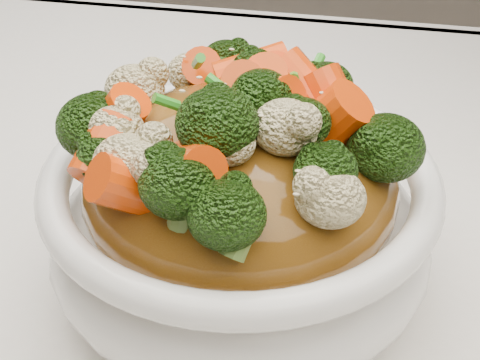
# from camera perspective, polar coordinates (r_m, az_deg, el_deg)

# --- Properties ---
(tablecloth) EXTENTS (1.20, 0.80, 0.04)m
(tablecloth) POSITION_cam_1_polar(r_m,az_deg,el_deg) (0.50, 0.39, -7.62)
(tablecloth) COLOR white
(tablecloth) RESTS_ON dining_table
(bowl) EXTENTS (0.24, 0.24, 0.09)m
(bowl) POSITION_cam_1_polar(r_m,az_deg,el_deg) (0.44, 0.00, -3.64)
(bowl) COLOR white
(bowl) RESTS_ON tablecloth
(sauce_base) EXTENTS (0.19, 0.19, 0.10)m
(sauce_base) POSITION_cam_1_polar(r_m,az_deg,el_deg) (0.42, 0.00, -0.35)
(sauce_base) COLOR brown
(sauce_base) RESTS_ON bowl
(carrots) EXTENTS (0.19, 0.19, 0.05)m
(carrots) POSITION_cam_1_polar(r_m,az_deg,el_deg) (0.39, 0.00, 7.58)
(carrots) COLOR #E24107
(carrots) RESTS_ON sauce_base
(broccoli) EXTENTS (0.19, 0.19, 0.05)m
(broccoli) POSITION_cam_1_polar(r_m,az_deg,el_deg) (0.39, 0.00, 7.44)
(broccoli) COLOR black
(broccoli) RESTS_ON sauce_base
(cauliflower) EXTENTS (0.19, 0.19, 0.04)m
(cauliflower) POSITION_cam_1_polar(r_m,az_deg,el_deg) (0.39, 0.00, 7.17)
(cauliflower) COLOR beige
(cauliflower) RESTS_ON sauce_base
(scallions) EXTENTS (0.14, 0.14, 0.02)m
(scallions) POSITION_cam_1_polar(r_m,az_deg,el_deg) (0.39, 0.00, 7.72)
(scallions) COLOR #2C8E20
(scallions) RESTS_ON sauce_base
(sesame_seeds) EXTENTS (0.17, 0.17, 0.01)m
(sesame_seeds) POSITION_cam_1_polar(r_m,az_deg,el_deg) (0.39, 0.00, 7.72)
(sesame_seeds) COLOR beige
(sesame_seeds) RESTS_ON sauce_base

